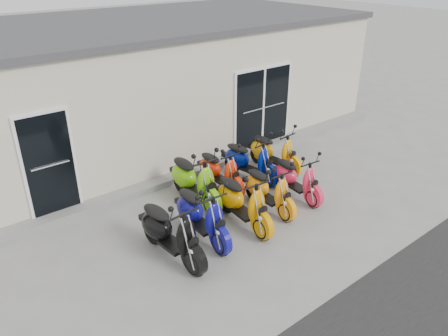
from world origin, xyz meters
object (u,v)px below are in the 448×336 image
(scooter_back_blue, at_px, (249,155))
(scooter_back_yellow, at_px, (274,147))
(scooter_back_green, at_px, (194,174))
(scooter_front_red, at_px, (297,173))
(scooter_back_red, at_px, (220,166))
(scooter_front_blue, at_px, (201,208))
(scooter_front_orange_b, at_px, (269,184))
(scooter_front_black, at_px, (170,225))
(scooter_front_orange_a, at_px, (243,196))

(scooter_back_blue, xyz_separation_m, scooter_back_yellow, (0.83, 0.00, -0.00))
(scooter_back_green, height_order, scooter_back_blue, scooter_back_green)
(scooter_front_red, distance_m, scooter_back_red, 1.75)
(scooter_back_red, distance_m, scooter_back_yellow, 1.70)
(scooter_front_blue, height_order, scooter_front_orange_b, scooter_front_blue)
(scooter_back_yellow, bearing_deg, scooter_front_black, -165.23)
(scooter_front_red, distance_m, scooter_back_yellow, 1.42)
(scooter_front_blue, bearing_deg, scooter_front_orange_a, -4.60)
(scooter_front_orange_b, height_order, scooter_front_red, scooter_front_orange_b)
(scooter_front_orange_b, xyz_separation_m, scooter_back_blue, (0.62, 1.31, 0.03))
(scooter_front_orange_a, distance_m, scooter_back_red, 1.56)
(scooter_front_blue, height_order, scooter_back_yellow, scooter_front_blue)
(scooter_front_black, relative_size, scooter_front_red, 1.16)
(scooter_front_blue, height_order, scooter_front_red, scooter_front_blue)
(scooter_front_orange_a, xyz_separation_m, scooter_back_green, (-0.26, 1.31, 0.04))
(scooter_front_orange_a, bearing_deg, scooter_front_orange_b, 11.91)
(scooter_front_blue, bearing_deg, scooter_back_red, 44.84)
(scooter_front_black, relative_size, scooter_back_yellow, 1.09)
(scooter_back_yellow, bearing_deg, scooter_back_red, 173.70)
(scooter_front_blue, relative_size, scooter_back_green, 0.94)
(scooter_front_blue, bearing_deg, scooter_front_orange_b, 2.42)
(scooter_front_black, relative_size, scooter_back_green, 0.98)
(scooter_front_orange_a, distance_m, scooter_back_yellow, 2.67)
(scooter_front_orange_b, bearing_deg, scooter_front_red, 4.24)
(scooter_front_orange_a, bearing_deg, scooter_front_red, 8.45)
(scooter_back_green, relative_size, scooter_back_red, 1.16)
(scooter_front_black, bearing_deg, scooter_front_orange_b, -0.89)
(scooter_front_orange_a, bearing_deg, scooter_back_green, 105.65)
(scooter_back_red, height_order, scooter_back_blue, scooter_back_blue)
(scooter_back_blue, bearing_deg, scooter_front_black, -163.97)
(scooter_front_orange_b, distance_m, scooter_back_blue, 1.45)
(scooter_back_red, height_order, scooter_back_yellow, scooter_back_yellow)
(scooter_front_orange_b, bearing_deg, scooter_back_blue, 68.30)
(scooter_back_red, bearing_deg, scooter_front_red, -49.35)
(scooter_front_orange_b, relative_size, scooter_back_green, 0.86)
(scooter_front_blue, xyz_separation_m, scooter_front_orange_b, (1.74, -0.02, -0.06))
(scooter_front_black, bearing_deg, scooter_back_yellow, 16.21)
(scooter_front_orange_b, distance_m, scooter_back_green, 1.62)
(scooter_front_red, relative_size, scooter_back_blue, 0.94)
(scooter_front_orange_b, distance_m, scooter_front_red, 0.88)
(scooter_front_orange_b, xyz_separation_m, scooter_front_red, (0.88, 0.01, -0.01))
(scooter_front_blue, bearing_deg, scooter_back_blue, 31.75)
(scooter_back_green, bearing_deg, scooter_front_red, -28.61)
(scooter_front_blue, height_order, scooter_back_blue, scooter_front_blue)
(scooter_back_blue, distance_m, scooter_back_yellow, 0.83)
(scooter_front_blue, distance_m, scooter_front_orange_a, 0.94)
(scooter_back_red, xyz_separation_m, scooter_back_blue, (0.87, -0.04, 0.03))
(scooter_front_orange_b, bearing_deg, scooter_front_blue, -177.13)
(scooter_front_red, bearing_deg, scooter_back_yellow, 71.78)
(scooter_front_red, bearing_deg, scooter_front_orange_b, -173.92)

